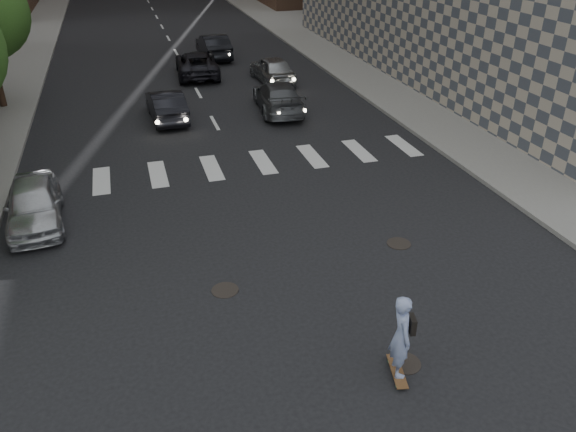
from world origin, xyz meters
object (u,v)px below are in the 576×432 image
at_px(traffic_car_a, 166,105).
at_px(traffic_car_d, 272,69).
at_px(silver_sedan, 34,204).
at_px(traffic_car_e, 214,46).
at_px(skateboarder, 402,336).
at_px(traffic_car_c, 197,64).
at_px(traffic_car_b, 278,97).

bearing_deg(traffic_car_a, traffic_car_d, -145.61).
relative_size(silver_sedan, traffic_car_e, 0.86).
bearing_deg(traffic_car_a, skateboarder, 96.08).
xyz_separation_m(skateboarder, silver_sedan, (-7.79, 9.06, -0.37)).
bearing_deg(silver_sedan, traffic_car_e, 61.53).
bearing_deg(traffic_car_c, traffic_car_d, 151.35).
height_order(traffic_car_d, traffic_car_e, traffic_car_e).
relative_size(traffic_car_d, traffic_car_e, 0.92).
relative_size(silver_sedan, traffic_car_d, 0.93).
bearing_deg(silver_sedan, traffic_car_a, 56.60).
bearing_deg(traffic_car_b, traffic_car_a, 2.59).
height_order(skateboarder, traffic_car_c, skateboarder).
xyz_separation_m(traffic_car_a, traffic_car_e, (4.21, 11.51, 0.08)).
distance_m(traffic_car_b, traffic_car_e, 11.83).
bearing_deg(skateboarder, traffic_car_b, 95.21).
bearing_deg(traffic_car_e, skateboarder, 85.78).
bearing_deg(traffic_car_d, traffic_car_e, -75.10).
bearing_deg(skateboarder, traffic_car_a, 112.10).
distance_m(silver_sedan, traffic_car_b, 13.26).
bearing_deg(traffic_car_e, silver_sedan, 64.20).
distance_m(skateboarder, silver_sedan, 11.96).
bearing_deg(traffic_car_b, skateboarder, 87.93).
height_order(traffic_car_c, traffic_car_d, traffic_car_d).
height_order(traffic_car_b, traffic_car_c, traffic_car_b).
xyz_separation_m(silver_sedan, traffic_car_d, (11.26, 13.68, 0.05)).
relative_size(traffic_car_b, traffic_car_e, 1.05).
distance_m(skateboarder, traffic_car_b, 17.74).
height_order(skateboarder, traffic_car_d, skateboarder).
height_order(silver_sedan, traffic_car_c, traffic_car_c).
distance_m(silver_sedan, traffic_car_d, 17.72).
xyz_separation_m(skateboarder, traffic_car_e, (1.31, 29.37, -0.29)).
distance_m(traffic_car_c, traffic_car_e, 4.49).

